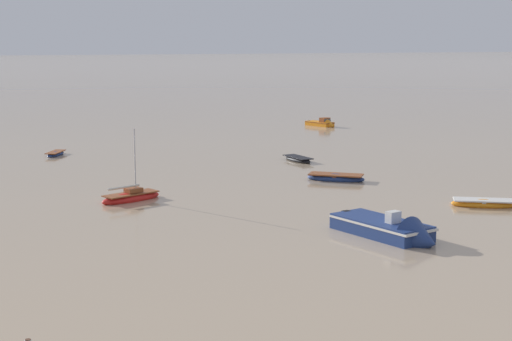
{
  "coord_description": "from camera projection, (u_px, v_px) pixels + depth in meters",
  "views": [
    {
      "loc": [
        -13.85,
        -16.18,
        10.8
      ],
      "look_at": [
        2.24,
        41.49,
        0.7
      ],
      "focal_mm": 57.4,
      "sensor_mm": 36.0,
      "label": 1
    }
  ],
  "objects": [
    {
      "name": "rowboat_moored_2",
      "position": [
        298.0,
        159.0,
        69.61
      ],
      "size": [
        1.97,
        3.64,
        0.55
      ],
      "rotation": [
        0.0,
        0.0,
        1.81
      ],
      "color": "black",
      "rests_on": "ground"
    },
    {
      "name": "motorboat_moored_2",
      "position": [
        323.0,
        124.0,
        95.55
      ],
      "size": [
        3.06,
        4.25,
        1.54
      ],
      "rotation": [
        0.0,
        0.0,
        5.17
      ],
      "color": "orange",
      "rests_on": "ground"
    },
    {
      "name": "rowboat_moored_7",
      "position": [
        483.0,
        204.0,
        51.48
      ],
      "size": [
        4.16,
        2.88,
        0.63
      ],
      "rotation": [
        0.0,
        0.0,
        2.71
      ],
      "color": "orange",
      "rests_on": "ground"
    },
    {
      "name": "rowboat_moored_6",
      "position": [
        336.0,
        178.0,
        60.54
      ],
      "size": [
        4.42,
        3.55,
        0.68
      ],
      "rotation": [
        0.0,
        0.0,
        5.72
      ],
      "color": "navy",
      "rests_on": "ground"
    },
    {
      "name": "sailboat_moored_1",
      "position": [
        131.0,
        197.0,
        53.28
      ],
      "size": [
        4.51,
        3.25,
        4.91
      ],
      "rotation": [
        0.0,
        0.0,
        0.49
      ],
      "color": "red",
      "rests_on": "ground"
    },
    {
      "name": "rowboat_moored_0",
      "position": [
        56.0,
        154.0,
        72.97
      ],
      "size": [
        2.1,
        3.14,
        0.47
      ],
      "rotation": [
        0.0,
        0.0,
        4.31
      ],
      "color": "navy",
      "rests_on": "ground"
    },
    {
      "name": "motorboat_moored_3",
      "position": [
        395.0,
        233.0,
        43.36
      ],
      "size": [
        4.55,
        7.11,
        2.31
      ],
      "rotation": [
        0.0,
        0.0,
        5.07
      ],
      "color": "navy",
      "rests_on": "ground"
    }
  ]
}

